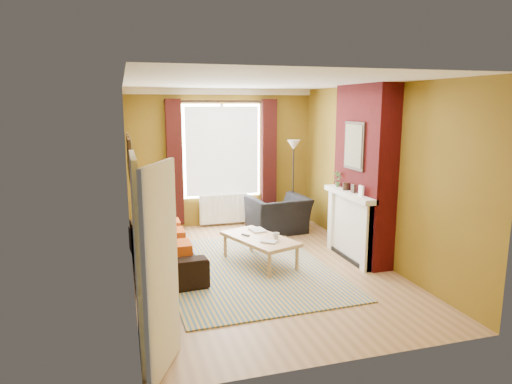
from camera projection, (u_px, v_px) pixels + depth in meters
ground at (261, 268)px, 7.06m from camera, size 5.50×5.50×0.00m
room_walls at (293, 175)px, 7.24m from camera, size 3.82×5.54×2.83m
striped_rug at (247, 268)px, 7.01m from camera, size 2.57×3.48×0.02m
sofa at (164, 249)px, 6.99m from camera, size 1.03×2.22×0.63m
armchair at (278, 215)px, 8.97m from camera, size 1.19×1.07×0.71m
coffee_table at (260, 240)px, 7.16m from camera, size 1.07×1.46×0.44m
wicker_stool at (267, 218)px, 9.12m from camera, size 0.41×0.41×0.50m
floor_lamp at (293, 159)px, 9.17m from camera, size 0.28×0.28×1.79m
book_a at (267, 243)px, 6.82m from camera, size 0.29×0.28×0.02m
book_b at (251, 231)px, 7.48m from camera, size 0.26×0.33×0.02m
mug at (276, 236)px, 7.05m from camera, size 0.15×0.15×0.10m
tv_remote at (245, 235)px, 7.24m from camera, size 0.11×0.15×0.02m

